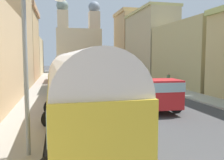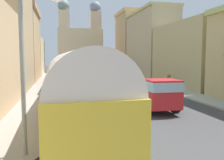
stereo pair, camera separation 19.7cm
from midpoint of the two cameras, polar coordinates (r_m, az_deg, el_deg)
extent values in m
plane|color=#424142|center=(30.78, -3.11, -1.46)|extent=(154.00, 154.00, 0.00)
cube|color=gray|center=(30.37, -16.72, -1.64)|extent=(2.50, 70.00, 0.14)
cube|color=#AEAFA0|center=(32.81, 9.46, -0.97)|extent=(2.50, 70.00, 0.14)
cube|color=tan|center=(29.40, -23.93, 8.70)|extent=(4.36, 9.55, 11.21)
cube|color=tan|center=(40.34, -22.03, 7.42)|extent=(5.82, 11.60, 10.70)
cube|color=tan|center=(40.97, -22.33, 15.43)|extent=(6.40, 11.60, 0.73)
cube|color=beige|center=(53.01, -19.19, 5.32)|extent=(4.62, 12.95, 7.67)
cube|color=tan|center=(31.35, 17.30, 5.77)|extent=(4.06, 12.58, 8.01)
cube|color=tan|center=(43.86, 8.84, 8.15)|extent=(5.07, 13.60, 11.58)
cube|color=tan|center=(44.55, 8.96, 15.89)|extent=(5.58, 13.60, 0.44)
cube|color=tan|center=(55.48, 4.43, 8.56)|extent=(5.76, 9.37, 13.38)
cube|color=tan|center=(56.30, 4.48, 15.75)|extent=(6.33, 9.37, 0.74)
cube|color=beige|center=(60.64, -8.18, 6.97)|extent=(10.92, 6.15, 10.65)
cube|color=beige|center=(58.99, -11.83, 9.00)|extent=(2.58, 2.58, 14.86)
sphere|color=gray|center=(60.13, -12.00, 17.17)|extent=(2.84, 2.84, 2.84)
cube|color=beige|center=(59.67, -4.37, 9.06)|extent=(2.58, 2.58, 14.86)
sphere|color=slate|center=(60.81, -4.44, 17.14)|extent=(2.84, 2.84, 2.84)
cube|color=yellow|center=(9.83, -8.75, -6.67)|extent=(2.58, 10.04, 2.34)
cylinder|color=silver|center=(9.65, -8.85, 0.12)|extent=(2.53, 9.84, 2.27)
cube|color=#99B7C6|center=(9.73, -8.79, -3.71)|extent=(2.61, 9.24, 0.75)
cylinder|color=black|center=(13.06, -14.98, -9.00)|extent=(1.00, 0.35, 1.00)
cylinder|color=black|center=(13.22, -5.29, -8.66)|extent=(1.00, 0.35, 1.00)
cube|color=beige|center=(18.71, -10.88, -1.03)|extent=(2.63, 9.75, 2.26)
cylinder|color=silver|center=(18.62, -10.95, 2.44)|extent=(2.58, 9.56, 2.37)
cube|color=#99B7C6|center=(18.66, -10.91, 0.49)|extent=(2.66, 8.98, 0.72)
cylinder|color=black|center=(21.86, -13.99, -3.15)|extent=(1.00, 0.35, 1.00)
cylinder|color=black|center=(21.89, -7.96, -3.03)|extent=(1.00, 0.35, 1.00)
cylinder|color=black|center=(15.94, -14.76, -6.37)|extent=(1.00, 0.35, 1.00)
cylinder|color=black|center=(15.98, -6.47, -6.19)|extent=(1.00, 0.35, 1.00)
cube|color=#327FBB|center=(27.67, -11.64, 1.22)|extent=(2.46, 8.12, 2.42)
cylinder|color=silver|center=(27.60, -11.69, 3.73)|extent=(2.41, 7.96, 2.40)
cube|color=#99B7C6|center=(27.63, -11.66, 2.32)|extent=(2.51, 7.47, 0.78)
cylinder|color=black|center=(30.27, -13.93, -0.77)|extent=(1.00, 0.35, 1.00)
cylinder|color=black|center=(30.33, -9.53, -0.68)|extent=(1.00, 0.35, 1.00)
cylinder|color=black|center=(25.28, -14.07, -2.00)|extent=(1.00, 0.35, 1.00)
cylinder|color=black|center=(25.34, -8.79, -1.87)|extent=(1.00, 0.35, 1.00)
cube|color=red|center=(36.64, -12.03, 2.34)|extent=(2.46, 8.03, 2.56)
cylinder|color=silver|center=(36.60, -12.07, 4.34)|extent=(2.41, 7.87, 2.32)
cube|color=#99B7C6|center=(36.62, -12.05, 3.22)|extent=(2.50, 7.39, 0.82)
cylinder|color=black|center=(39.21, -13.67, 0.63)|extent=(1.00, 0.35, 1.00)
cylinder|color=black|center=(39.23, -10.38, 0.70)|extent=(1.00, 0.35, 1.00)
cylinder|color=black|center=(34.27, -13.83, -0.05)|extent=(1.00, 0.35, 1.00)
cylinder|color=black|center=(34.29, -10.06, 0.02)|extent=(1.00, 0.35, 1.00)
cube|color=red|center=(15.73, 11.97, -3.24)|extent=(2.12, 2.02, 1.84)
cube|color=#99B7C6|center=(15.66, 12.01, -1.37)|extent=(2.16, 2.10, 0.59)
cube|color=brown|center=(18.96, 8.05, -3.67)|extent=(2.26, 4.93, 0.55)
ellipsoid|color=beige|center=(17.76, 9.03, -2.49)|extent=(1.10, 1.05, 0.56)
ellipsoid|color=beige|center=(17.80, 9.95, -2.42)|extent=(1.20, 1.10, 0.60)
ellipsoid|color=beige|center=(17.50, 7.94, -2.62)|extent=(1.07, 1.11, 0.54)
ellipsoid|color=beige|center=(18.69, 8.25, -1.23)|extent=(0.92, 0.95, 0.46)
ellipsoid|color=silver|center=(17.68, 8.54, -1.48)|extent=(0.89, 1.03, 0.50)
cylinder|color=black|center=(16.49, 14.89, -6.15)|extent=(0.90, 0.32, 0.90)
cylinder|color=black|center=(15.75, 8.16, -6.57)|extent=(0.90, 0.32, 0.90)
cylinder|color=black|center=(20.17, 9.97, -3.93)|extent=(0.90, 0.32, 0.90)
cylinder|color=black|center=(19.56, 4.38, -4.16)|extent=(0.90, 0.32, 0.90)
cube|color=navy|center=(25.49, 2.50, 0.36)|extent=(2.20, 2.29, 1.98)
cube|color=#99B7C6|center=(25.45, 2.51, 1.60)|extent=(2.25, 2.38, 0.63)
cube|color=brown|center=(29.17, 0.88, -0.40)|extent=(2.35, 5.33, 0.55)
ellipsoid|color=beige|center=(28.96, 1.57, 0.67)|extent=(0.92, 0.99, 0.57)
ellipsoid|color=beige|center=(27.64, 2.19, 0.45)|extent=(0.88, 0.72, 0.59)
ellipsoid|color=silver|center=(28.49, 0.41, 0.57)|extent=(0.82, 0.92, 0.55)
ellipsoid|color=silver|center=(29.38, 1.64, 1.29)|extent=(1.07, 1.18, 0.47)
ellipsoid|color=silver|center=(30.87, 0.96, 1.50)|extent=(0.92, 1.01, 0.47)
ellipsoid|color=silver|center=(30.42, -0.30, 1.39)|extent=(1.15, 1.13, 0.45)
ellipsoid|color=beige|center=(28.32, 1.79, 1.76)|extent=(0.97, 0.83, 0.46)
cylinder|color=black|center=(26.05, 4.64, -1.74)|extent=(0.90, 0.31, 0.90)
cylinder|color=black|center=(25.59, 0.10, -1.85)|extent=(0.90, 0.31, 0.90)
cylinder|color=black|center=(30.34, 2.47, -0.70)|extent=(0.90, 0.31, 0.90)
cylinder|color=black|center=(29.95, -1.44, -0.78)|extent=(0.90, 0.31, 0.90)
cube|color=silver|center=(36.93, -2.60, 0.76)|extent=(1.86, 3.74, 0.80)
cube|color=#8CB4CD|center=(36.88, -2.61, 1.74)|extent=(1.54, 1.99, 0.48)
cylinder|color=black|center=(35.95, -1.14, 0.04)|extent=(0.60, 0.21, 0.60)
cylinder|color=black|center=(35.77, -3.67, 0.00)|extent=(0.60, 0.21, 0.60)
cylinder|color=black|center=(38.17, -1.60, 0.36)|extent=(0.60, 0.21, 0.60)
cylinder|color=black|center=(38.00, -3.98, 0.32)|extent=(0.60, 0.21, 0.60)
cube|color=silver|center=(44.30, -4.56, 1.47)|extent=(1.82, 4.03, 0.69)
cube|color=#90C1BE|center=(44.26, -4.56, 2.26)|extent=(1.55, 2.12, 0.54)
cylinder|color=black|center=(43.29, -3.16, 0.96)|extent=(0.60, 0.21, 0.60)
cylinder|color=black|center=(42.97, -5.33, 0.91)|extent=(0.60, 0.21, 0.60)
cylinder|color=black|center=(45.69, -3.82, 1.20)|extent=(0.60, 0.21, 0.60)
cylinder|color=black|center=(45.38, -5.88, 1.15)|extent=(0.60, 0.21, 0.60)
cube|color=silver|center=(13.64, 0.88, -7.39)|extent=(1.77, 4.28, 0.83)
cube|color=#96B6CA|center=(13.50, 0.89, -4.50)|extent=(1.50, 2.25, 0.57)
cylinder|color=black|center=(14.85, -3.22, -7.85)|extent=(0.60, 0.21, 0.60)
cylinder|color=black|center=(15.14, 2.86, -7.59)|extent=(0.60, 0.21, 0.60)
cylinder|color=black|center=(12.35, -1.57, -10.63)|extent=(0.60, 0.21, 0.60)
cylinder|color=black|center=(12.70, 5.71, -10.20)|extent=(0.60, 0.21, 0.60)
cube|color=#51905B|center=(23.52, -4.41, -1.95)|extent=(1.71, 3.88, 0.82)
cube|color=#8CBBCB|center=(23.44, -4.43, -0.24)|extent=(1.46, 2.03, 0.59)
cylinder|color=black|center=(24.67, -6.60, -2.52)|extent=(0.60, 0.21, 0.60)
cylinder|color=black|center=(24.85, -2.92, -2.43)|extent=(0.60, 0.21, 0.60)
cylinder|color=black|center=(22.32, -6.07, -3.36)|extent=(0.60, 0.21, 0.60)
cylinder|color=black|center=(22.53, -2.00, -3.25)|extent=(0.60, 0.21, 0.60)
cube|color=black|center=(29.41, -6.85, -0.64)|extent=(1.96, 3.92, 0.65)
cube|color=#9FB0CD|center=(29.35, -6.86, 0.46)|extent=(1.65, 2.07, 0.48)
cylinder|color=black|center=(30.58, -8.61, -0.99)|extent=(0.60, 0.21, 0.60)
cylinder|color=black|center=(30.67, -5.34, -0.93)|extent=(0.60, 0.21, 0.60)
cylinder|color=black|center=(28.23, -8.48, -1.53)|extent=(0.60, 0.21, 0.60)
cylinder|color=black|center=(28.33, -4.94, -1.46)|extent=(0.60, 0.21, 0.60)
cylinder|color=#7F7251|center=(29.12, 13.26, -1.85)|extent=(0.22, 0.22, 0.14)
cylinder|color=#7F7251|center=(29.07, 13.28, -0.87)|extent=(0.28, 0.28, 0.86)
cylinder|color=#56794C|center=(28.99, 13.31, 0.58)|extent=(0.43, 0.43, 0.61)
sphere|color=tan|center=(28.96, 13.33, 1.38)|extent=(0.20, 0.20, 0.20)
cylinder|color=gray|center=(9.02, -20.66, 0.58)|extent=(0.16, 0.16, 6.03)
camera|label=1|loc=(0.10, -90.24, -0.02)|focal=37.82mm
camera|label=2|loc=(0.10, 89.76, 0.02)|focal=37.82mm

